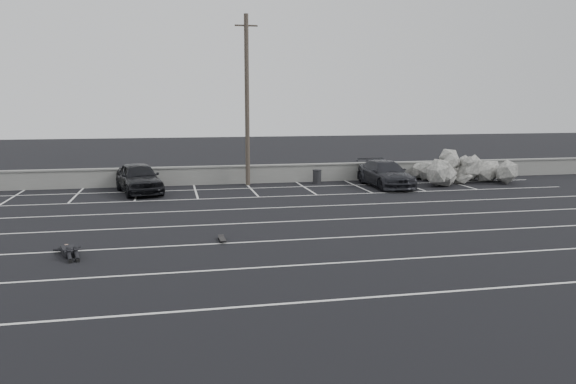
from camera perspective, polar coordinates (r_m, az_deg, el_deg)
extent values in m
plane|color=black|center=(19.09, -1.73, -5.00)|extent=(120.00, 120.00, 0.00)
cube|color=gray|center=(32.66, -6.08, 1.71)|extent=(50.00, 0.35, 1.00)
cube|color=gray|center=(32.60, -6.09, 2.61)|extent=(50.00, 0.45, 0.08)
cube|color=silver|center=(13.48, 2.87, -11.03)|extent=(36.00, 0.10, 0.01)
cube|color=silver|center=(16.25, 0.16, -7.50)|extent=(36.00, 0.10, 0.01)
cube|color=silver|center=(19.09, -1.73, -4.99)|extent=(36.00, 0.10, 0.01)
cube|color=silver|center=(21.97, -3.11, -3.13)|extent=(36.00, 0.10, 0.01)
cube|color=silver|center=(24.89, -4.17, -1.71)|extent=(36.00, 0.10, 0.01)
cube|color=silver|center=(27.82, -5.01, -0.58)|extent=(36.00, 0.10, 0.01)
cube|color=silver|center=(30.76, -5.68, 0.33)|extent=(36.00, 0.10, 0.01)
cube|color=silver|center=(31.07, -26.18, -0.47)|extent=(0.10, 5.00, 0.01)
cube|color=silver|center=(30.46, -20.71, -0.30)|extent=(0.10, 5.00, 0.01)
cube|color=silver|center=(30.14, -15.07, -0.12)|extent=(0.10, 5.00, 0.01)
cube|color=silver|center=(30.12, -9.36, 0.07)|extent=(0.10, 5.00, 0.01)
cube|color=silver|center=(30.39, -3.71, 0.25)|extent=(0.10, 5.00, 0.01)
cube|color=silver|center=(30.95, 1.80, 0.42)|extent=(0.10, 5.00, 0.01)
cube|color=silver|center=(31.79, 7.06, 0.59)|extent=(0.10, 5.00, 0.01)
cube|color=silver|center=(32.88, 12.01, 0.74)|extent=(0.10, 5.00, 0.01)
cube|color=silver|center=(34.20, 16.61, 0.87)|extent=(0.10, 5.00, 0.01)
imported|color=black|center=(30.14, -14.93, 1.40)|extent=(2.92, 4.95, 1.58)
imported|color=black|center=(31.86, 9.86, 1.83)|extent=(2.15, 4.99, 1.43)
cylinder|color=#4C4238|center=(31.73, -4.19, 9.16)|extent=(0.25, 0.25, 9.44)
cube|color=#4C4238|center=(32.00, -4.27, 16.51)|extent=(1.26, 0.08, 0.08)
cylinder|color=black|center=(32.54, 2.96, 1.52)|extent=(0.64, 0.64, 0.78)
cylinder|color=black|center=(32.49, 2.97, 2.24)|extent=(0.71, 0.71, 0.04)
cube|color=black|center=(19.18, -6.70, -4.73)|extent=(0.21, 0.77, 0.02)
cube|color=black|center=(19.44, -6.79, -4.66)|extent=(0.16, 0.05, 0.04)
cube|color=black|center=(18.94, -6.62, -5.02)|extent=(0.16, 0.05, 0.04)
cylinder|color=black|center=(19.44, -7.06, -4.73)|extent=(0.03, 0.06, 0.06)
cylinder|color=black|center=(19.46, -6.51, -4.71)|extent=(0.03, 0.06, 0.06)
cylinder|color=black|center=(18.94, -6.90, -5.09)|extent=(0.03, 0.06, 0.06)
cylinder|color=black|center=(18.96, -6.33, -5.07)|extent=(0.03, 0.06, 0.06)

